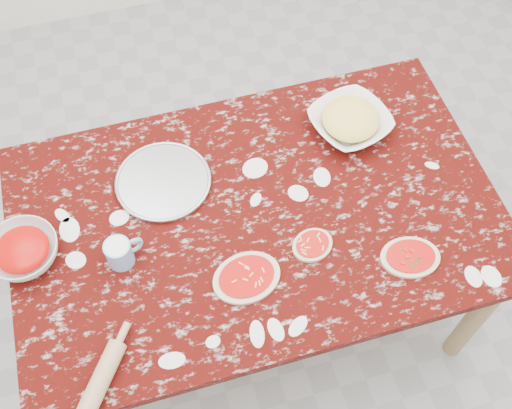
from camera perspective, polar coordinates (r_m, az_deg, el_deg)
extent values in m
plane|color=gray|center=(2.72, 0.00, -8.91)|extent=(4.00, 4.00, 0.00)
cube|color=#320603|center=(2.07, 0.00, -1.02)|extent=(1.60, 1.00, 0.04)
cube|color=#927652|center=(2.12, 0.00, -1.85)|extent=(1.50, 0.90, 0.08)
cylinder|color=#927652|center=(2.45, 19.54, -9.57)|extent=(0.07, 0.07, 0.71)
cylinder|color=#927652|center=(2.62, -17.97, -1.33)|extent=(0.07, 0.07, 0.71)
cylinder|color=#927652|center=(2.78, 12.02, 5.76)|extent=(0.07, 0.07, 0.71)
cylinder|color=#B2B2B7|center=(2.13, -8.48, 2.06)|extent=(0.38, 0.38, 0.01)
imported|color=white|center=(2.07, -20.52, -4.06)|extent=(0.25, 0.25, 0.07)
imported|color=white|center=(2.25, 8.58, 7.43)|extent=(0.34, 0.34, 0.07)
cylinder|color=#78A2DC|center=(1.97, -12.40, -4.39)|extent=(0.08, 0.08, 0.10)
torus|color=#78A2DC|center=(1.97, -11.17, -3.72)|extent=(0.07, 0.03, 0.07)
cylinder|color=silver|center=(1.94, -12.58, -3.93)|extent=(0.07, 0.07, 0.01)
ellipsoid|color=beige|center=(1.93, -0.87, -6.71)|extent=(0.24, 0.20, 0.01)
ellipsoid|color=red|center=(1.92, -0.87, -6.60)|extent=(0.20, 0.16, 0.00)
ellipsoid|color=beige|center=(1.99, 5.18, -3.73)|extent=(0.16, 0.15, 0.01)
ellipsoid|color=red|center=(1.98, 5.20, -3.61)|extent=(0.13, 0.12, 0.00)
ellipsoid|color=beige|center=(2.02, 13.91, -4.72)|extent=(0.21, 0.17, 0.01)
ellipsoid|color=red|center=(2.01, 13.96, -4.61)|extent=(0.17, 0.14, 0.00)
cylinder|color=tan|center=(1.84, -14.36, -16.03)|extent=(0.20, 0.26, 0.05)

